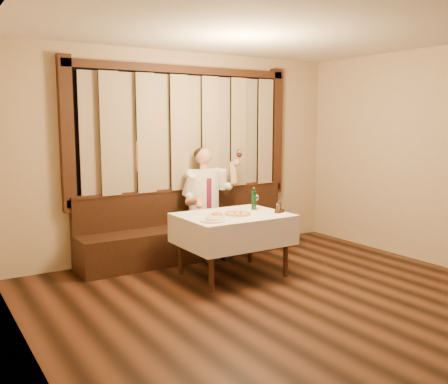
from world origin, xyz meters
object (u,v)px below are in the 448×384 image
pizza (238,214)px  green_bottle (254,200)px  banquette (192,234)px  seated_man (207,195)px  pasta_red (217,213)px  dining_table (233,223)px  pasta_cream (213,218)px  cruet_caddy (279,209)px

pizza → green_bottle: size_ratio=1.13×
banquette → green_bottle: green_bottle is taller
banquette → seated_man: (0.19, -0.09, 0.55)m
banquette → pasta_red: bearing=-101.9°
pizza → pasta_red: size_ratio=1.40×
dining_table → seated_man: size_ratio=0.84×
pasta_red → pasta_cream: 0.32m
green_bottle → seated_man: 0.84m
green_bottle → seated_man: size_ratio=0.19×
green_bottle → dining_table: bearing=-163.0°
pasta_cream → dining_table: bearing=29.2°
pasta_red → green_bottle: 0.62m
pizza → green_bottle: (0.37, 0.19, 0.11)m
pizza → cruet_caddy: size_ratio=2.29×
pasta_cream → pizza: bearing=20.3°
pizza → pasta_cream: (-0.44, -0.16, 0.03)m
pasta_red → seated_man: (0.40, 0.93, 0.08)m
pasta_cream → seated_man: bearing=62.6°
pizza → seated_man: bearing=80.5°
pizza → seated_man: (0.17, 1.01, 0.09)m
dining_table → seated_man: 0.97m
cruet_caddy → seated_man: 1.21m
pizza → dining_table: bearing=104.1°
pasta_red → pasta_cream: pasta_cream is taller
pizza → cruet_caddy: 0.53m
pizza → banquette: bearing=91.0°
pasta_cream → seated_man: size_ratio=0.19×
pasta_cream → green_bottle: bearing=23.6°
dining_table → seated_man: bearing=78.7°
pasta_red → green_bottle: green_bottle is taller
dining_table → pasta_red: pasta_red is taller
green_bottle → seated_man: bearing=104.3°
pizza → pasta_cream: bearing=-159.7°
banquette → cruet_caddy: bearing=-67.0°
green_bottle → pizza: bearing=-152.7°
pasta_red → cruet_caddy: size_ratio=1.64×
pizza → pasta_red: (-0.23, 0.08, 0.02)m
seated_man → cruet_caddy: bearing=-73.4°
dining_table → pasta_red: (-0.21, 0.01, 0.14)m
banquette → pasta_red: banquette is taller
pasta_cream → seated_man: seated_man is taller
banquette → pizza: size_ratio=9.99×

